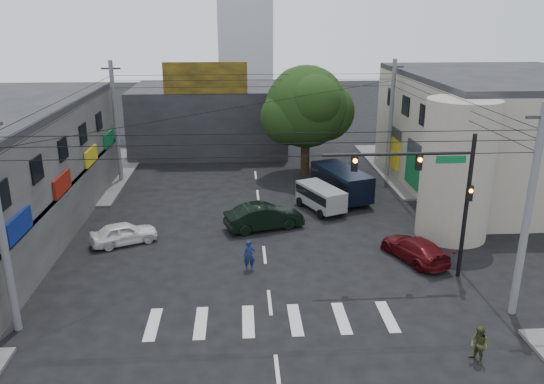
{
  "coord_description": "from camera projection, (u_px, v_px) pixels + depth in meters",
  "views": [
    {
      "loc": [
        -1.19,
        -24.05,
        12.36
      ],
      "look_at": [
        0.53,
        4.0,
        2.91
      ],
      "focal_mm": 35.0,
      "sensor_mm": 36.0,
      "label": 1
    }
  ],
  "objects": [
    {
      "name": "billboard",
      "position": [
        205.0,
        78.0,
        44.17
      ],
      "size": [
        7.0,
        0.3,
        2.6
      ],
      "primitive_type": "cube",
      "color": "olive",
      "rests_on": "building_far"
    },
    {
      "name": "utility_pole_far_right",
      "position": [
        391.0,
        120.0,
        41.05
      ],
      "size": [
        0.32,
        0.32,
        9.2
      ],
      "primitive_type": "cylinder",
      "color": "#59595B",
      "rests_on": "ground"
    },
    {
      "name": "navy_van",
      "position": [
        341.0,
        184.0,
        37.03
      ],
      "size": [
        6.68,
        5.4,
        2.16
      ],
      "primitive_type": null,
      "rotation": [
        0.0,
        0.0,
        1.9
      ],
      "color": "black",
      "rests_on": "ground"
    },
    {
      "name": "silver_minivan",
      "position": [
        321.0,
        199.0,
        34.85
      ],
      "size": [
        5.05,
        4.45,
        1.66
      ],
      "primitive_type": null,
      "rotation": [
        0.0,
        0.0,
        1.98
      ],
      "color": "#A8ACB0",
      "rests_on": "ground"
    },
    {
      "name": "sidewalk_far_right",
      "position": [
        468.0,
        167.0,
        44.82
      ],
      "size": [
        16.0,
        16.0,
        0.15
      ],
      "primitive_type": "cube",
      "color": "#514F4C",
      "rests_on": "ground"
    },
    {
      "name": "pedestrian_olive",
      "position": [
        479.0,
        345.0,
        19.59
      ],
      "size": [
        1.13,
        1.08,
        1.49
      ],
      "primitive_type": "imported",
      "rotation": [
        0.0,
        0.0,
        -1.17
      ],
      "color": "#3B3F1D",
      "rests_on": "ground"
    },
    {
      "name": "building_far",
      "position": [
        210.0,
        118.0,
        50.17
      ],
      "size": [
        14.0,
        10.0,
        6.0
      ],
      "primitive_type": "cube",
      "color": "#232326",
      "rests_on": "ground"
    },
    {
      "name": "utility_pole_near_right",
      "position": [
        528.0,
        214.0,
        21.65
      ],
      "size": [
        0.32,
        0.32,
        9.2
      ],
      "primitive_type": "cylinder",
      "color": "#59595B",
      "rests_on": "ground"
    },
    {
      "name": "traffic_gantry",
      "position": [
        434.0,
        184.0,
        24.73
      ],
      "size": [
        7.1,
        0.35,
        7.2
      ],
      "color": "black",
      "rests_on": "ground"
    },
    {
      "name": "corner_column",
      "position": [
        457.0,
        170.0,
        29.91
      ],
      "size": [
        4.0,
        4.0,
        8.0
      ],
      "primitive_type": "cylinder",
      "color": "#A19580",
      "rests_on": "ground"
    },
    {
      "name": "building_right",
      "position": [
        502.0,
        134.0,
        38.83
      ],
      "size": [
        14.0,
        18.0,
        8.0
      ],
      "primitive_type": "cube",
      "color": "#A19580",
      "rests_on": "ground"
    },
    {
      "name": "utility_pole_near_left",
      "position": [
        0.0,
        226.0,
        20.43
      ],
      "size": [
        0.32,
        0.32,
        9.2
      ],
      "primitive_type": "cylinder",
      "color": "#59595B",
      "rests_on": "ground"
    },
    {
      "name": "traffic_officer",
      "position": [
        249.0,
        256.0,
        26.68
      ],
      "size": [
        0.61,
        0.41,
        1.61
      ],
      "primitive_type": "imported",
      "rotation": [
        0.0,
        0.0,
        0.02
      ],
      "color": "#141F47",
      "rests_on": "ground"
    },
    {
      "name": "white_compact",
      "position": [
        124.0,
        233.0,
        29.89
      ],
      "size": [
        4.2,
        4.77,
        1.25
      ],
      "primitive_type": "imported",
      "rotation": [
        0.0,
        0.0,
        1.99
      ],
      "color": "white",
      "rests_on": "ground"
    },
    {
      "name": "street_tree",
      "position": [
        306.0,
        107.0,
        41.34
      ],
      "size": [
        6.4,
        6.4,
        8.7
      ],
      "color": "black",
      "rests_on": "ground"
    },
    {
      "name": "ground",
      "position": [
        266.0,
        272.0,
        26.77
      ],
      "size": [
        160.0,
        160.0,
        0.0
      ],
      "primitive_type": "plane",
      "color": "black",
      "rests_on": "ground"
    },
    {
      "name": "utility_pole_far_left",
      "position": [
        116.0,
        123.0,
        39.83
      ],
      "size": [
        0.32,
        0.32,
        9.2
      ],
      "primitive_type": "cylinder",
      "color": "#59595B",
      "rests_on": "ground"
    },
    {
      "name": "dark_sedan",
      "position": [
        264.0,
        217.0,
        31.92
      ],
      "size": [
        4.23,
        5.61,
        1.55
      ],
      "primitive_type": "imported",
      "rotation": [
        0.0,
        0.0,
        1.86
      ],
      "color": "black",
      "rests_on": "ground"
    },
    {
      "name": "maroon_sedan",
      "position": [
        414.0,
        249.0,
        27.92
      ],
      "size": [
        4.72,
        5.49,
        1.24
      ],
      "primitive_type": "imported",
      "rotation": [
        0.0,
        0.0,
        3.53
      ],
      "color": "#4B0A0E",
      "rests_on": "ground"
    },
    {
      "name": "sidewalk_far_left",
      "position": [
        32.0,
        175.0,
        42.73
      ],
      "size": [
        16.0,
        16.0,
        0.15
      ],
      "primitive_type": "cube",
      "color": "#514F4C",
      "rests_on": "ground"
    }
  ]
}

